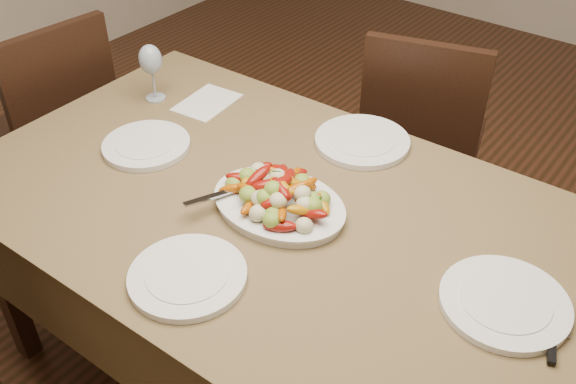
% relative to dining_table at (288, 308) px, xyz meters
% --- Properties ---
extents(floor, '(6.00, 6.00, 0.00)m').
position_rel_dining_table_xyz_m(floor, '(-0.10, 0.26, -0.38)').
color(floor, '#3E2213').
rests_on(floor, ground).
extents(dining_table, '(1.87, 1.09, 0.76)m').
position_rel_dining_table_xyz_m(dining_table, '(0.00, 0.00, 0.00)').
color(dining_table, brown).
rests_on(dining_table, ground).
extents(chair_far, '(0.52, 0.52, 0.95)m').
position_rel_dining_table_xyz_m(chair_far, '(-0.07, 0.95, 0.10)').
color(chair_far, black).
rests_on(chair_far, ground).
extents(chair_left, '(0.46, 0.46, 0.95)m').
position_rel_dining_table_xyz_m(chair_left, '(-1.27, 0.09, 0.10)').
color(chair_left, black).
rests_on(chair_left, ground).
extents(serving_platter, '(0.37, 0.28, 0.02)m').
position_rel_dining_table_xyz_m(serving_platter, '(-0.02, -0.01, 0.39)').
color(serving_platter, white).
rests_on(serving_platter, dining_table).
extents(roasted_vegetables, '(0.30, 0.21, 0.09)m').
position_rel_dining_table_xyz_m(roasted_vegetables, '(-0.02, -0.01, 0.45)').
color(roasted_vegetables, maroon).
rests_on(roasted_vegetables, serving_platter).
extents(serving_spoon, '(0.28, 0.14, 0.03)m').
position_rel_dining_table_xyz_m(serving_spoon, '(-0.08, -0.05, 0.43)').
color(serving_spoon, '#9EA0A8').
rests_on(serving_spoon, serving_platter).
extents(plate_left, '(0.26, 0.26, 0.02)m').
position_rel_dining_table_xyz_m(plate_left, '(-0.52, -0.02, 0.39)').
color(plate_left, white).
rests_on(plate_left, dining_table).
extents(plate_right, '(0.29, 0.29, 0.02)m').
position_rel_dining_table_xyz_m(plate_right, '(0.58, 0.03, 0.39)').
color(plate_right, white).
rests_on(plate_right, dining_table).
extents(plate_far, '(0.29, 0.29, 0.02)m').
position_rel_dining_table_xyz_m(plate_far, '(-0.02, 0.39, 0.39)').
color(plate_far, white).
rests_on(plate_far, dining_table).
extents(plate_near, '(0.28, 0.28, 0.02)m').
position_rel_dining_table_xyz_m(plate_near, '(-0.03, -0.34, 0.39)').
color(plate_near, white).
rests_on(plate_near, dining_table).
extents(wine_glass, '(0.08, 0.08, 0.20)m').
position_rel_dining_table_xyz_m(wine_glass, '(-0.71, 0.20, 0.48)').
color(wine_glass, '#8C99A5').
rests_on(wine_glass, dining_table).
extents(menu_card, '(0.17, 0.22, 0.00)m').
position_rel_dining_table_xyz_m(menu_card, '(-0.56, 0.28, 0.38)').
color(menu_card, silver).
rests_on(menu_card, dining_table).
extents(table_knife, '(0.08, 0.19, 0.01)m').
position_rel_dining_table_xyz_m(table_knife, '(0.71, 0.02, 0.38)').
color(table_knife, '#9EA0A8').
rests_on(table_knife, dining_table).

